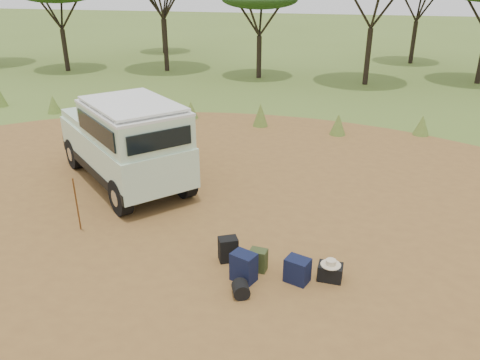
% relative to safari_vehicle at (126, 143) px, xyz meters
% --- Properties ---
extents(ground, '(140.00, 140.00, 0.00)m').
position_rel_safari_vehicle_xyz_m(ground, '(2.52, -2.50, -1.20)').
color(ground, '#576F27').
rests_on(ground, ground).
extents(dirt_clearing, '(23.00, 23.00, 0.01)m').
position_rel_safari_vehicle_xyz_m(dirt_clearing, '(2.52, -2.50, -1.20)').
color(dirt_clearing, brown).
rests_on(dirt_clearing, ground).
extents(grass_fringe, '(36.60, 1.60, 0.90)m').
position_rel_safari_vehicle_xyz_m(grass_fringe, '(2.63, 6.17, -0.80)').
color(grass_fringe, '#576F27').
rests_on(grass_fringe, ground).
extents(safari_vehicle, '(5.12, 4.87, 2.49)m').
position_rel_safari_vehicle_xyz_m(safari_vehicle, '(0.00, 0.00, 0.00)').
color(safari_vehicle, silver).
rests_on(safari_vehicle, ground).
extents(walking_staff, '(0.26, 0.36, 1.45)m').
position_rel_safari_vehicle_xyz_m(walking_staff, '(0.19, -2.87, -0.48)').
color(walking_staff, brown).
rests_on(walking_staff, ground).
extents(backpack_black, '(0.47, 0.42, 0.52)m').
position_rel_safari_vehicle_xyz_m(backpack_black, '(3.76, -3.15, -0.94)').
color(backpack_black, black).
rests_on(backpack_black, ground).
extents(backpack_navy, '(0.55, 0.47, 0.60)m').
position_rel_safari_vehicle_xyz_m(backpack_navy, '(4.23, -3.75, -0.90)').
color(backpack_navy, black).
rests_on(backpack_navy, ground).
extents(backpack_olive, '(0.36, 0.28, 0.47)m').
position_rel_safari_vehicle_xyz_m(backpack_olive, '(4.43, -3.35, -0.97)').
color(backpack_olive, '#394620').
rests_on(backpack_olive, ground).
extents(duffel_navy, '(0.53, 0.46, 0.50)m').
position_rel_safari_vehicle_xyz_m(duffel_navy, '(5.23, -3.54, -0.95)').
color(duffel_navy, black).
rests_on(duffel_navy, ground).
extents(hard_case, '(0.48, 0.35, 0.33)m').
position_rel_safari_vehicle_xyz_m(hard_case, '(5.84, -3.33, -1.04)').
color(hard_case, black).
rests_on(hard_case, ground).
extents(stuff_sack, '(0.40, 0.40, 0.31)m').
position_rel_safari_vehicle_xyz_m(stuff_sack, '(4.29, -4.25, -1.05)').
color(stuff_sack, black).
rests_on(stuff_sack, ground).
extents(safari_hat, '(0.39, 0.39, 0.11)m').
position_rel_safari_vehicle_xyz_m(safari_hat, '(5.84, -3.33, -0.83)').
color(safari_hat, beige).
rests_on(safari_hat, hard_case).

